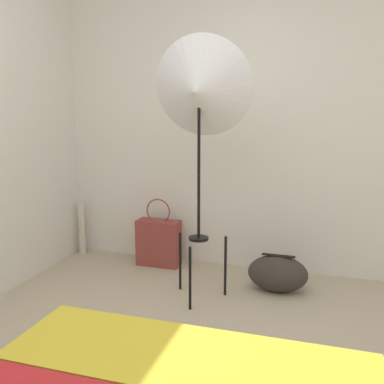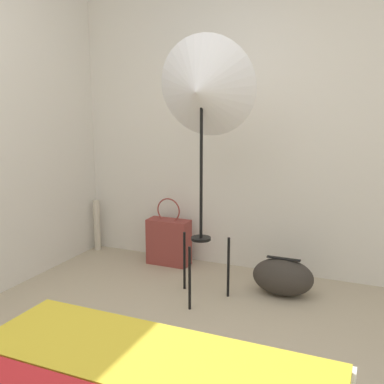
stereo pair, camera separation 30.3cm
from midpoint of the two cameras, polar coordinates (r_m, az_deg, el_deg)
The scene contains 6 objects.
wall_back at distance 3.83m, azimuth 11.07°, elevation 9.08°, with size 8.00×0.05×2.60m.
wall_side_left at distance 3.63m, azimuth -20.52°, elevation 8.48°, with size 0.05×8.00×2.60m.
photo_umbrella at distance 3.14m, azimuth 4.05°, elevation 12.70°, with size 0.72×0.40×1.90m.
tote_bag at distance 4.04m, azimuth -0.82°, elevation -6.30°, with size 0.38×0.17×0.61m.
duffel_bag at distance 3.54m, azimuth 13.93°, elevation -10.46°, with size 0.46×0.28×0.29m.
paper_roll at distance 4.49m, azimuth -10.09°, elevation -4.18°, with size 0.06×0.06×0.50m.
Camera 2 is at (0.96, -1.58, 1.43)m, focal length 42.00 mm.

